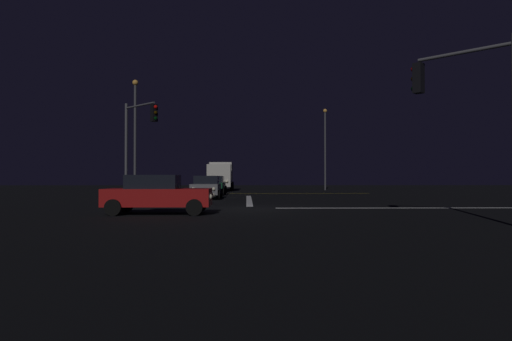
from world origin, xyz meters
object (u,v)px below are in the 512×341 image
sedan_green (213,185)px  box_truck (221,175)px  traffic_signal_nw (138,133)px  sedan_black (215,184)px  traffic_signal_se (469,99)px  streetlamp_left_near (135,129)px  streetlamp_right_far (325,143)px  sedan_gray (206,187)px  sedan_red_crossing (157,194)px

sedan_green → box_truck: 12.42m
box_truck → traffic_signal_nw: size_ratio=1.32×
sedan_black → traffic_signal_nw: 15.05m
box_truck → traffic_signal_se: (10.04, -35.38, 2.30)m
streetlamp_left_near → streetlamp_right_far: streetlamp_right_far is taller
sedan_black → traffic_signal_se: bearing=-70.2°
sedan_gray → traffic_signal_nw: (-4.12, -2.47, 3.47)m
streetlamp_right_far → sedan_black: bearing=-145.7°
streetlamp_left_near → sedan_red_crossing: bearing=-73.3°
traffic_signal_nw → streetlamp_left_near: size_ratio=0.70×
sedan_green → traffic_signal_se: bearing=-66.5°
sedan_red_crossing → sedan_gray: bearing=86.2°
traffic_signal_se → traffic_signal_nw: size_ratio=0.94×
sedan_green → sedan_red_crossing: (-0.80, -19.18, 0.00)m
sedan_black → box_truck: size_ratio=0.52×
sedan_gray → sedan_red_crossing: same height
sedan_black → box_truck: box_truck is taller
traffic_signal_se → streetlamp_left_near: (-15.76, 20.26, 1.15)m
sedan_red_crossing → traffic_signal_nw: size_ratio=0.69×
sedan_black → traffic_signal_nw: (-3.92, -14.11, 3.47)m
streetlamp_left_near → traffic_signal_se: bearing=-52.1°
sedan_red_crossing → streetlamp_right_far: bearing=69.0°
streetlamp_right_far → traffic_signal_se: bearing=-92.6°
sedan_gray → streetlamp_right_far: bearing=59.5°
sedan_gray → sedan_green: size_ratio=1.00×
sedan_gray → streetlamp_right_far: streetlamp_right_far is taller
box_truck → streetlamp_left_near: bearing=-110.7°
sedan_green → streetlamp_left_near: 7.71m
traffic_signal_se → streetlamp_right_far: streetlamp_right_far is taller
sedan_black → sedan_red_crossing: size_ratio=1.00×
box_truck → streetlamp_right_far: streetlamp_right_far is taller
sedan_black → streetlamp_left_near: 10.65m
sedan_black → sedan_red_crossing: (-0.65, -24.39, 0.00)m
sedan_red_crossing → box_truck: bearing=88.6°
box_truck → streetlamp_left_near: (-5.72, -15.12, 3.45)m
box_truck → traffic_signal_se: 36.85m
box_truck → sedan_black: bearing=-91.1°
sedan_gray → sedan_black: (-0.20, 11.64, 0.00)m
traffic_signal_se → traffic_signal_nw: bearing=135.0°
sedan_black → sedan_red_crossing: same height
traffic_signal_nw → sedan_black: bearing=74.5°
sedan_red_crossing → traffic_signal_se: bearing=-19.4°
sedan_green → traffic_signal_nw: bearing=-114.6°
sedan_black → streetlamp_left_near: size_ratio=0.48×
sedan_gray → sedan_red_crossing: 12.78m
sedan_black → traffic_signal_se: size_ratio=0.74×
box_truck → sedan_red_crossing: size_ratio=1.91×
box_truck → sedan_red_crossing: bearing=-91.4°
streetlamp_left_near → traffic_signal_nw: bearing=-74.9°
sedan_black → streetlamp_right_far: size_ratio=0.47×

